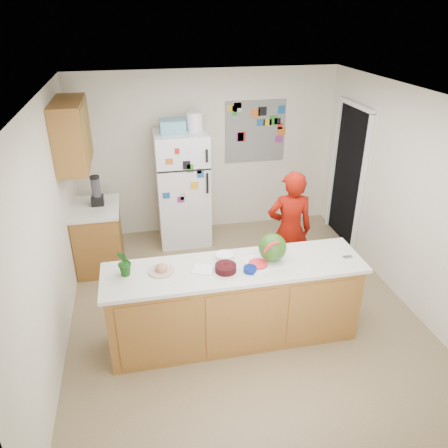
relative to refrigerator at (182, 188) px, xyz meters
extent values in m
cube|color=brown|center=(0.45, -1.88, -0.86)|extent=(4.00, 4.50, 0.02)
cube|color=beige|center=(0.45, 0.38, 0.40)|extent=(4.00, 0.02, 2.50)
cube|color=beige|center=(-1.56, -1.88, 0.40)|extent=(0.02, 4.50, 2.50)
cube|color=beige|center=(2.46, -1.88, 0.40)|extent=(0.02, 4.50, 2.50)
cube|color=white|center=(0.45, -1.88, 1.66)|extent=(4.00, 4.50, 0.02)
cube|color=black|center=(2.44, -0.43, 0.17)|extent=(0.03, 0.85, 2.04)
cube|color=brown|center=(0.25, -2.38, -0.41)|extent=(2.60, 0.62, 0.88)
cube|color=silver|center=(0.25, -2.38, 0.05)|extent=(2.68, 0.70, 0.04)
cube|color=brown|center=(-1.24, -0.53, -0.42)|extent=(0.60, 0.80, 0.86)
cube|color=silver|center=(-1.24, -0.53, 0.03)|extent=(0.64, 0.84, 0.04)
cube|color=brown|center=(-1.37, -0.58, 1.05)|extent=(0.35, 1.00, 0.80)
cube|color=silver|center=(0.00, 0.00, 0.00)|extent=(0.75, 0.70, 1.70)
cube|color=#5999B2|center=(-0.10, 0.00, 0.94)|extent=(0.35, 0.28, 0.18)
cube|color=slate|center=(1.20, 0.36, 0.70)|extent=(0.95, 0.01, 0.95)
imported|color=#740C04|center=(1.16, -1.49, -0.07)|extent=(0.61, 0.44, 1.56)
cylinder|color=black|center=(-1.19, -0.47, 0.24)|extent=(0.12, 0.12, 0.38)
cube|color=silver|center=(0.59, -2.37, 0.08)|extent=(0.50, 0.42, 0.01)
sphere|color=#16510E|center=(0.65, -2.35, 0.23)|extent=(0.29, 0.29, 0.29)
cylinder|color=red|center=(0.48, -2.42, 0.09)|extent=(0.19, 0.19, 0.02)
cylinder|color=black|center=(0.14, -2.45, 0.11)|extent=(0.25, 0.25, 0.07)
cylinder|color=silver|center=(0.18, -2.22, 0.10)|extent=(0.21, 0.21, 0.06)
cylinder|color=#05175A|center=(0.37, -2.51, 0.10)|extent=(0.17, 0.17, 0.05)
cylinder|color=beige|center=(-0.49, -2.33, 0.08)|extent=(0.29, 0.29, 0.02)
cube|color=white|center=(-0.08, -2.39, 0.08)|extent=(0.24, 0.23, 0.02)
cube|color=gray|center=(1.45, -2.45, 0.08)|extent=(0.10, 0.04, 0.01)
imported|color=#0C4713|center=(-0.83, -2.33, 0.22)|extent=(0.16, 0.19, 0.30)
camera|label=1|loc=(-0.63, -6.04, 2.44)|focal=35.00mm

